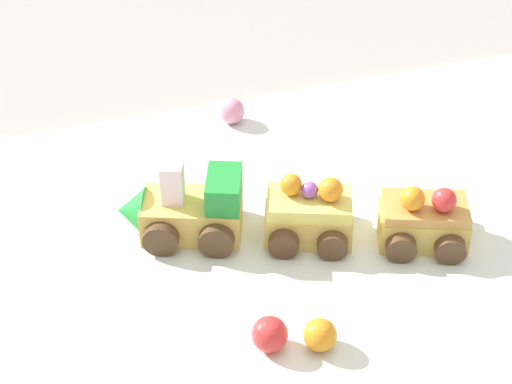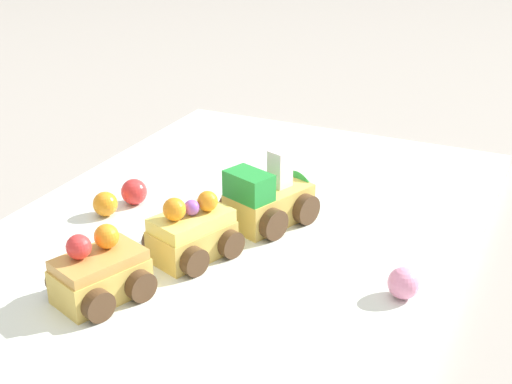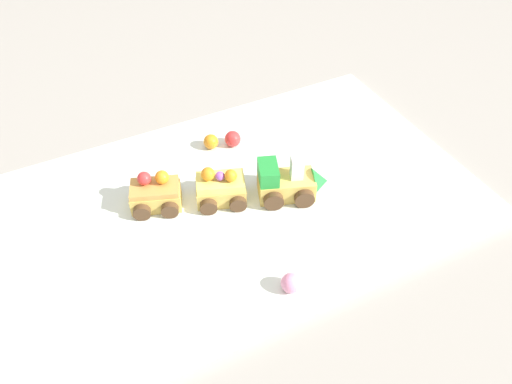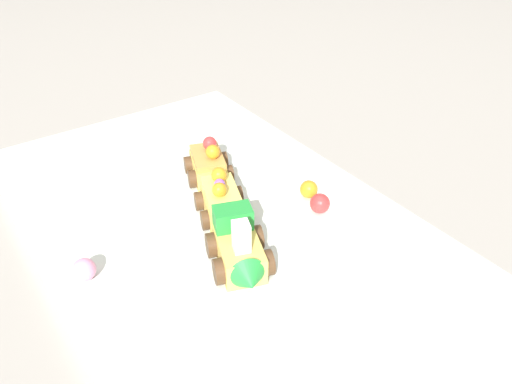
{
  "view_description": "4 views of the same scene",
  "coord_description": "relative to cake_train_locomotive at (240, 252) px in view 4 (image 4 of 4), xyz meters",
  "views": [
    {
      "loc": [
        0.2,
        0.54,
        0.51
      ],
      "look_at": [
        0.04,
        0.01,
        0.08
      ],
      "focal_mm": 60.0,
      "sensor_mm": 36.0,
      "label": 1
    },
    {
      "loc": [
        -0.52,
        -0.29,
        0.34
      ],
      "look_at": [
        0.02,
        -0.04,
        0.07
      ],
      "focal_mm": 50.0,
      "sensor_mm": 36.0,
      "label": 2
    },
    {
      "loc": [
        -0.21,
        -0.51,
        0.57
      ],
      "look_at": [
        0.03,
        -0.03,
        0.04
      ],
      "focal_mm": 35.0,
      "sensor_mm": 36.0,
      "label": 3
    },
    {
      "loc": [
        0.46,
        -0.27,
        0.43
      ],
      "look_at": [
        0.03,
        0.03,
        0.07
      ],
      "focal_mm": 35.0,
      "sensor_mm": 36.0,
      "label": 4
    }
  ],
  "objects": [
    {
      "name": "gumball_pink",
      "position": [
        -0.09,
        -0.16,
        -0.01
      ],
      "size": [
        0.03,
        0.03,
        0.03
      ],
      "primitive_type": "sphere",
      "color": "pink",
      "rests_on": "display_board"
    },
    {
      "name": "ground_plane",
      "position": [
        -0.09,
        0.03,
        -0.04
      ],
      "size": [
        10.0,
        10.0,
        0.0
      ],
      "primitive_type": "plane",
      "color": "gray"
    },
    {
      "name": "cake_car_caramel",
      "position": [
        -0.19,
        0.07,
        -0.0
      ],
      "size": [
        0.09,
        0.09,
        0.06
      ],
      "rotation": [
        0.0,
        0.0,
        -0.35
      ],
      "color": "#E0BC56",
      "rests_on": "display_board"
    },
    {
      "name": "display_board",
      "position": [
        -0.09,
        0.03,
        -0.03
      ],
      "size": [
        0.76,
        0.45,
        0.01
      ],
      "primitive_type": "cube",
      "color": "silver",
      "rests_on": "ground_plane"
    },
    {
      "name": "gumball_orange",
      "position": [
        -0.07,
        0.16,
        -0.01
      ],
      "size": [
        0.03,
        0.03,
        0.03
      ],
      "primitive_type": "sphere",
      "color": "orange",
      "rests_on": "display_board"
    },
    {
      "name": "cake_car_lemon",
      "position": [
        -0.1,
        0.04,
        -0.0
      ],
      "size": [
        0.09,
        0.09,
        0.06
      ],
      "rotation": [
        0.0,
        0.0,
        -0.35
      ],
      "color": "#E0BC56",
      "rests_on": "display_board"
    },
    {
      "name": "gumball_red",
      "position": [
        -0.03,
        0.15,
        -0.01
      ],
      "size": [
        0.03,
        0.03,
        0.03
      ],
      "primitive_type": "sphere",
      "color": "red",
      "rests_on": "display_board"
    },
    {
      "name": "cake_train_locomotive",
      "position": [
        0.0,
        0.0,
        0.0
      ],
      "size": [
        0.12,
        0.09,
        0.07
      ],
      "rotation": [
        0.0,
        0.0,
        -0.35
      ],
      "color": "#E0BC56",
      "rests_on": "display_board"
    }
  ]
}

